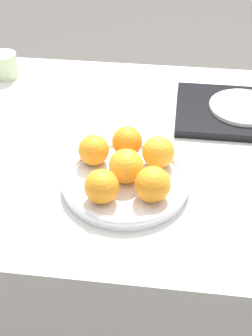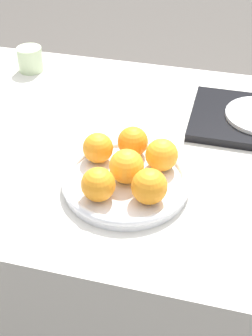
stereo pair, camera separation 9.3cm
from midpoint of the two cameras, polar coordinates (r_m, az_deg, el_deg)
ground_plane at (r=1.61m, az=6.58°, el=-19.22°), size 12.00×12.00×0.00m
table at (r=1.32m, az=7.73°, el=-10.68°), size 1.40×0.81×0.73m
fruit_platter at (r=0.95m, az=2.79°, el=-1.79°), size 0.26×0.26×0.03m
orange_0 at (r=0.92m, az=2.93°, el=0.09°), size 0.07×0.07×0.07m
orange_1 at (r=0.96m, az=7.13°, el=1.50°), size 0.07×0.07×0.07m
orange_2 at (r=0.98m, az=-0.75°, el=2.36°), size 0.06×0.06×0.06m
orange_3 at (r=0.88m, az=5.87°, el=-2.37°), size 0.07×0.07×0.07m
orange_4 at (r=0.88m, az=-0.42°, el=-2.14°), size 0.07×0.07×0.07m
orange_5 at (r=0.99m, az=3.50°, el=3.11°), size 0.07×0.07×0.07m
cup_0 at (r=1.40m, az=-9.73°, el=12.89°), size 0.07×0.07×0.07m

